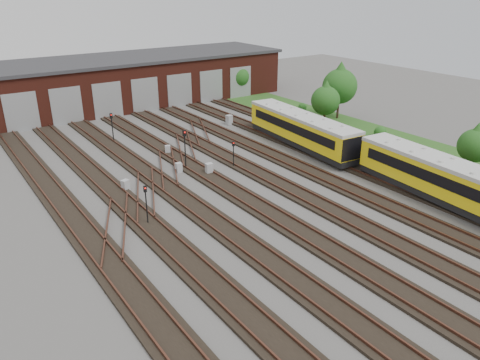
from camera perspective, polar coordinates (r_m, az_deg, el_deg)
ground at (r=34.33m, az=8.02°, el=-4.34°), size 120.00×120.00×0.00m
track_network at (r=34.56m, az=7.17°, el=-3.90°), size 30.40×70.00×0.33m
maintenance_shed at (r=66.69m, az=-16.09°, el=11.33°), size 51.00×12.50×6.35m
grass_verge at (r=53.72m, az=15.86°, el=5.18°), size 8.00×55.00×0.05m
metro_train at (r=38.46m, az=23.59°, el=0.07°), size 3.95×47.17×3.10m
signal_mast_0 at (r=41.82m, az=-6.74°, el=4.28°), size 0.28×0.26×3.69m
signal_mast_1 at (r=32.60m, az=-11.38°, el=-2.45°), size 0.25×0.23×2.95m
signal_mast_2 at (r=50.91m, az=-15.35°, el=6.64°), size 0.29×0.27×3.14m
signal_mast_3 at (r=42.28m, az=-0.81°, el=3.58°), size 0.25×0.24×2.48m
relay_cabinet_0 at (r=38.93m, az=-13.79°, el=-0.64°), size 0.69×0.63×0.94m
relay_cabinet_1 at (r=41.90m, az=-7.48°, el=1.51°), size 0.53×0.44×0.88m
relay_cabinet_2 at (r=41.21m, az=-3.78°, el=1.38°), size 0.66×0.58×1.00m
relay_cabinet_3 at (r=46.69m, az=-8.80°, el=3.68°), size 0.64×0.60×0.85m
relay_cabinet_4 at (r=55.97m, az=-1.33°, el=7.34°), size 0.76×0.67×1.14m
tree_0 at (r=70.38m, az=-0.13°, el=12.81°), size 3.05×3.05×5.05m
tree_1 at (r=55.20m, az=10.41°, el=9.91°), size 3.31×3.31×5.49m
tree_2 at (r=59.07m, az=12.10°, el=11.59°), size 4.22×4.22×7.00m
tree_3 at (r=44.79m, az=26.80°, el=4.18°), size 2.89×2.89×4.79m
bush_0 at (r=44.21m, az=26.73°, el=0.65°), size 1.36×1.36×1.36m
bush_1 at (r=53.39m, az=16.76°, el=5.74°), size 1.42×1.42×1.42m
bush_2 at (r=63.22m, az=7.62°, el=8.95°), size 1.10×1.10×1.10m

